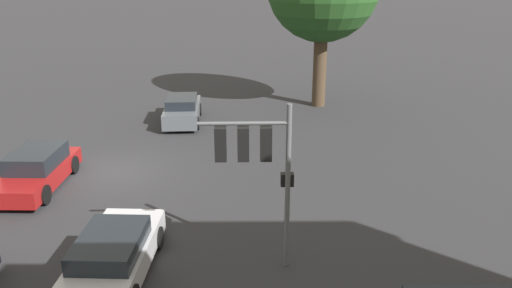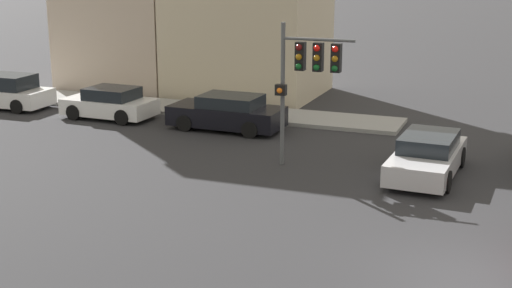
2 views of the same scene
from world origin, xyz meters
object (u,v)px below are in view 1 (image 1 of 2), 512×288
Objects in this scene: crossing_car_1 at (182,110)px; crossing_car_2 at (113,255)px; traffic_signal at (256,154)px; crossing_car_0 at (37,170)px.

crossing_car_2 is at bearing 176.96° from crossing_car_1.
crossing_car_1 reaches higher than crossing_car_2.
crossing_car_0 is (-5.30, -8.22, -2.64)m from traffic_signal.
crossing_car_1 is at bearing 2.43° from crossing_car_2.
crossing_car_2 is (0.51, -3.81, -2.69)m from traffic_signal.
traffic_signal is at bearing 58.50° from crossing_car_0.
traffic_signal is 1.08× the size of crossing_car_1.
crossing_car_1 is 14.04m from crossing_car_2.
traffic_signal reaches higher than crossing_car_1.
traffic_signal is at bearing -79.92° from crossing_car_2.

